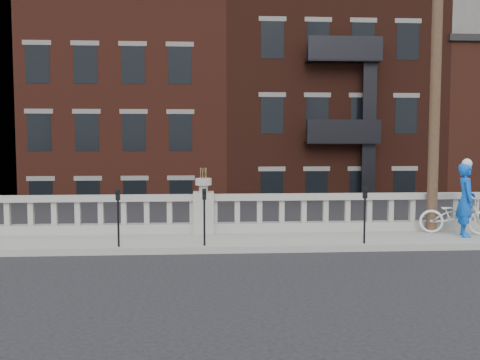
% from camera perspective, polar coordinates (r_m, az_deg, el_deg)
% --- Properties ---
extents(ground, '(120.00, 120.00, 0.00)m').
position_cam_1_polar(ground, '(10.77, -3.92, -10.04)').
color(ground, black).
rests_on(ground, ground).
extents(sidewalk, '(32.00, 2.20, 0.15)m').
position_cam_1_polar(sidewalk, '(13.68, -3.90, -6.59)').
color(sidewalk, '#9A988E').
rests_on(sidewalk, ground).
extents(balustrade, '(28.00, 0.34, 1.03)m').
position_cam_1_polar(balustrade, '(14.53, -3.91, -3.68)').
color(balustrade, '#9A988E').
rests_on(balustrade, sidewalk).
extents(planter_pedestal, '(0.55, 0.55, 1.76)m').
position_cam_1_polar(planter_pedestal, '(14.50, -3.91, -2.94)').
color(planter_pedestal, '#9A988E').
rests_on(planter_pedestal, sidewalk).
extents(lower_level, '(80.00, 44.00, 20.80)m').
position_cam_1_polar(lower_level, '(33.48, -2.91, 4.35)').
color(lower_level, '#605E59').
rests_on(lower_level, ground).
extents(utility_pole, '(1.60, 0.28, 10.00)m').
position_cam_1_polar(utility_pole, '(15.53, 20.23, 13.61)').
color(utility_pole, '#422D1E').
rests_on(utility_pole, sidewalk).
extents(parking_meter_b, '(0.10, 0.09, 1.36)m').
position_cam_1_polar(parking_meter_b, '(12.85, -12.87, -3.25)').
color(parking_meter_b, black).
rests_on(parking_meter_b, sidewalk).
extents(parking_meter_c, '(0.10, 0.09, 1.36)m').
position_cam_1_polar(parking_meter_c, '(12.69, -3.82, -3.24)').
color(parking_meter_c, black).
rests_on(parking_meter_c, sidewalk).
extents(parking_meter_d, '(0.10, 0.09, 1.36)m').
position_cam_1_polar(parking_meter_d, '(13.27, 13.17, -3.01)').
color(parking_meter_d, black).
rests_on(parking_meter_d, sidewalk).
extents(bicycle, '(1.96, 1.18, 0.97)m').
position_cam_1_polar(bicycle, '(15.40, 22.02, -3.54)').
color(bicycle, silver).
rests_on(bicycle, sidewalk).
extents(cyclist, '(0.61, 0.79, 1.92)m').
position_cam_1_polar(cyclist, '(15.03, 22.94, -1.95)').
color(cyclist, blue).
rests_on(cyclist, sidewalk).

